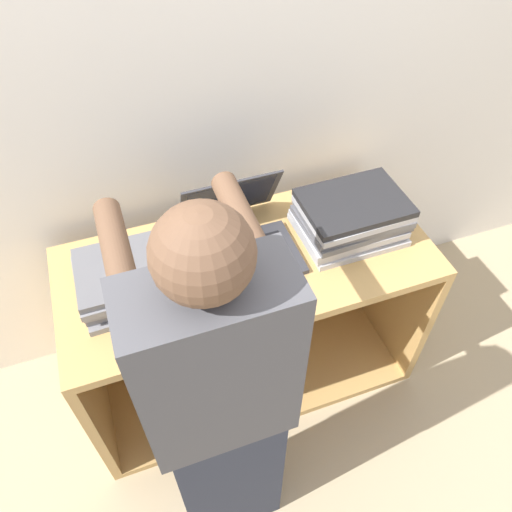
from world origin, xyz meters
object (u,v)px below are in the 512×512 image
person (221,412)px  laptop_open (241,238)px  laptop_stack_right (351,218)px  laptop_stack_left (136,277)px

person → laptop_open: bearing=66.2°
laptop_stack_right → person: size_ratio=0.25×
person → laptop_stack_right: bearing=38.3°
laptop_open → person: 0.67m
laptop_stack_left → laptop_stack_right: (0.82, -0.01, 0.03)m
laptop_open → person: size_ratio=0.26×
laptop_open → laptop_stack_right: size_ratio=1.03×
person → laptop_stack_left: bearing=104.2°
laptop_open → laptop_stack_right: 0.42m
laptop_stack_left → laptop_stack_right: 0.82m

